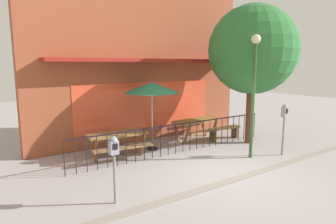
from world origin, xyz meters
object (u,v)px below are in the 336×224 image
parking_meter_near (114,152)px  picnic_table_left (117,138)px  picnic_table_right (196,124)px  street_lamp (254,78)px  patio_umbrella (152,88)px  street_tree (253,50)px  parking_meter_far (284,116)px  patio_bench (224,130)px

parking_meter_near → picnic_table_left: bearing=64.8°
picnic_table_left → picnic_table_right: 3.37m
street_lamp → patio_umbrella: bearing=130.0°
patio_umbrella → street_tree: size_ratio=0.46×
parking_meter_far → parking_meter_near: bearing=-179.4°
picnic_table_right → patio_bench: picnic_table_right is taller
patio_umbrella → parking_meter_far: size_ratio=1.40×
parking_meter_near → patio_bench: bearing=24.0°
picnic_table_right → parking_meter_far: bearing=-70.3°
picnic_table_right → picnic_table_left: bearing=-174.9°
street_tree → street_lamp: 2.00m
parking_meter_far → street_tree: street_tree is taller
street_tree → patio_bench: bearing=117.5°
parking_meter_near → picnic_table_right: bearing=33.4°
picnic_table_right → parking_meter_near: bearing=-146.6°
parking_meter_far → picnic_table_left: bearing=148.5°
street_tree → street_lamp: size_ratio=1.32×
parking_meter_near → parking_meter_far: 5.74m
street_tree → street_lamp: street_tree is taller
patio_umbrella → patio_bench: (2.95, -0.43, -1.73)m
patio_umbrella → parking_meter_near: 4.05m
picnic_table_left → patio_umbrella: patio_umbrella is taller
picnic_table_left → street_lamp: size_ratio=0.52×
picnic_table_left → patio_bench: bearing=-3.8°
picnic_table_left → patio_umbrella: size_ratio=0.85×
patio_umbrella → street_lamp: (2.06, -2.46, 0.36)m
picnic_table_left → patio_bench: (4.28, -0.29, -0.26)m
patio_bench → street_tree: size_ratio=0.29×
parking_meter_far → street_lamp: (-1.03, 0.39, 1.19)m
street_lamp → parking_meter_near: bearing=-174.5°
parking_meter_far → street_tree: (0.28, 1.60, 2.09)m
patio_umbrella → street_lamp: bearing=-50.0°
parking_meter_near → parking_meter_far: parking_meter_far is taller
patio_bench → parking_meter_near: size_ratio=0.99×
picnic_table_left → patio_umbrella: (1.34, 0.14, 1.47)m
picnic_table_left → parking_meter_far: (4.43, -2.71, 0.64)m
picnic_table_left → street_tree: street_tree is taller
picnic_table_left → picnic_table_right: size_ratio=0.99×
parking_meter_near → street_lamp: (4.70, 0.45, 1.34)m
patio_bench → parking_meter_near: parking_meter_near is taller
patio_bench → picnic_table_left: bearing=176.2°
street_tree → street_lamp: bearing=-137.4°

